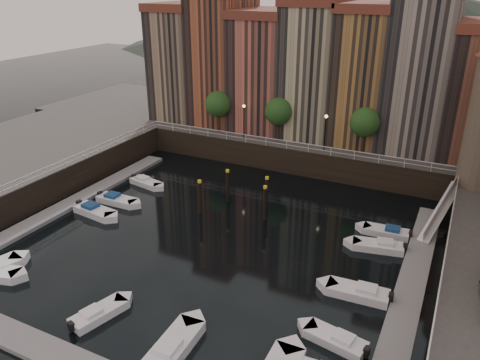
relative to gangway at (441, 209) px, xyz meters
The scene contains 20 objects.
ground 19.90m from the gangway, 149.68° to the right, with size 200.00×200.00×0.00m, color black.
quay_far 23.42m from the gangway, 136.90° to the left, with size 80.00×20.00×3.00m, color black.
dock_left 35.11m from the gangway, 161.72° to the right, with size 2.00×28.00×0.35m, color gray.
dock_right 11.17m from the gangway, 94.68° to the right, with size 2.00×28.00×0.35m, color gray.
mountains 101.35m from the gangway, 98.75° to the left, with size 145.00×100.00×18.00m.
far_terrace 21.31m from the gangway, 135.61° to the left, with size 48.70×10.30×17.50m.
promenade_trees 20.71m from the gangway, 156.02° to the left, with size 21.20×3.20×5.20m.
street_lamps 19.88m from the gangway, 158.31° to the left, with size 10.36×0.36×4.18m.
railings 17.95m from the gangway, 163.35° to the right, with size 36.08×34.04×0.52m.
gangway is the anchor object (origin of this frame).
mooring_pilings 18.30m from the gangway, 164.35° to the right, with size 6.38×3.93×3.78m.
boat_left_2 32.03m from the gangway, 158.36° to the right, with size 4.76×2.22×1.07m.
boat_left_3 30.84m from the gangway, 163.19° to the right, with size 4.47×1.69×1.02m.
boat_left_4 29.89m from the gangway, behind, with size 4.21×2.19×0.94m.
boat_right_1 19.02m from the gangway, 102.80° to the right, with size 4.22×2.18×0.95m.
boat_right_2 13.85m from the gangway, 107.18° to the right, with size 4.66×1.91×1.06m.
boat_right_3 7.52m from the gangway, 123.38° to the right, with size 4.46×2.38×1.00m.
boat_right_4 5.39m from the gangway, 139.26° to the right, with size 4.18×1.71×0.95m.
boat_near_1 30.04m from the gangway, 129.56° to the right, with size 2.46×4.20×0.94m.
boat_near_2 26.89m from the gangway, 118.60° to the right, with size 2.04×5.12×1.17m.
Camera 1 is at (17.58, -31.30, 20.77)m, focal length 35.00 mm.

